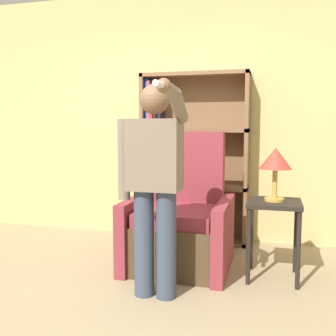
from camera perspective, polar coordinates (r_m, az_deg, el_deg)
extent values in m
plane|color=#9E8966|center=(2.92, -8.84, -20.06)|extent=(14.00, 14.00, 0.00)
cube|color=tan|center=(4.56, 1.37, 7.52)|extent=(8.00, 0.06, 2.80)
cube|color=brown|center=(4.49, -3.35, 1.53)|extent=(0.04, 0.28, 1.86)
cube|color=brown|center=(4.27, 11.31, 1.19)|extent=(0.04, 0.28, 1.86)
cube|color=brown|center=(4.47, 4.14, 1.51)|extent=(1.18, 0.01, 1.86)
cube|color=brown|center=(4.51, 3.72, -10.24)|extent=(1.18, 0.28, 0.04)
cube|color=brown|center=(4.38, 3.77, -2.67)|extent=(1.18, 0.28, 0.04)
cube|color=brown|center=(4.33, 3.83, 5.47)|extent=(1.18, 0.28, 0.04)
cube|color=brown|center=(4.36, 3.88, 13.38)|extent=(1.18, 0.28, 0.04)
cube|color=#238438|center=(4.58, -2.76, -6.97)|extent=(0.03, 0.17, 0.43)
cube|color=red|center=(4.55, -2.28, -6.33)|extent=(0.04, 0.16, 0.53)
cube|color=purple|center=(4.55, -1.79, -6.66)|extent=(0.03, 0.22, 0.49)
cube|color=purple|center=(4.54, -1.24, -6.99)|extent=(0.05, 0.22, 0.44)
cube|color=#1E47B2|center=(4.53, -0.59, -7.23)|extent=(0.03, 0.22, 0.41)
cube|color=#BC4C56|center=(4.51, -0.07, -6.90)|extent=(0.04, 0.17, 0.46)
cube|color=#9E7A47|center=(4.48, -2.82, 0.61)|extent=(0.03, 0.16, 0.44)
cube|color=black|center=(4.46, -2.28, 1.22)|extent=(0.05, 0.21, 0.54)
cube|color=purple|center=(4.45, -1.59, 0.44)|extent=(0.05, 0.23, 0.42)
cube|color=#9E7A47|center=(4.43, -1.00, 1.15)|extent=(0.03, 0.18, 0.53)
cube|color=#BC4C56|center=(4.43, -0.44, -0.02)|extent=(0.05, 0.20, 0.35)
cube|color=#1E47B2|center=(4.47, -2.87, 9.30)|extent=(0.03, 0.18, 0.55)
cube|color=#BC4C56|center=(4.46, -2.51, 9.11)|extent=(0.03, 0.20, 0.52)
cube|color=red|center=(4.45, -2.09, 8.88)|extent=(0.03, 0.22, 0.49)
cube|color=black|center=(4.43, -1.55, 8.80)|extent=(0.03, 0.23, 0.47)
cube|color=black|center=(4.42, -1.06, 8.50)|extent=(0.04, 0.19, 0.42)
cube|color=#4C3823|center=(3.65, 1.56, -10.98)|extent=(0.71, 0.79, 0.43)
cube|color=maroon|center=(3.54, 1.42, -6.88)|extent=(0.67, 0.67, 0.12)
cube|color=maroon|center=(3.87, 2.81, -2.25)|extent=(0.71, 0.16, 1.02)
cube|color=maroon|center=(3.73, -4.60, -9.01)|extent=(0.10, 0.87, 0.63)
cube|color=maroon|center=(3.55, 8.06, -9.84)|extent=(0.10, 0.87, 0.63)
cylinder|color=#384256|center=(3.03, -3.49, -10.77)|extent=(0.15, 0.15, 0.82)
cylinder|color=#384256|center=(2.98, -0.26, -11.05)|extent=(0.15, 0.15, 0.82)
cube|color=#756656|center=(2.88, -1.94, 1.94)|extent=(0.39, 0.24, 0.52)
sphere|color=brown|center=(2.88, -1.97, 9.90)|extent=(0.22, 0.22, 0.22)
cylinder|color=#756656|center=(2.96, -6.35, 1.23)|extent=(0.09, 0.09, 0.60)
cylinder|color=#756656|center=(2.71, 1.54, 8.91)|extent=(0.09, 0.28, 0.23)
cylinder|color=#756656|center=(2.48, 0.20, 11.31)|extent=(0.08, 0.27, 0.10)
sphere|color=brown|center=(2.36, -0.63, 11.86)|extent=(0.09, 0.09, 0.09)
cylinder|color=white|center=(2.26, -1.30, 12.09)|extent=(0.04, 0.15, 0.04)
cube|color=black|center=(3.41, 15.16, -4.94)|extent=(0.44, 0.44, 0.04)
cylinder|color=black|center=(3.31, 11.60, -11.13)|extent=(0.04, 0.04, 0.63)
cylinder|color=black|center=(3.31, 18.40, -11.31)|extent=(0.04, 0.04, 0.63)
cylinder|color=black|center=(3.67, 11.98, -9.38)|extent=(0.04, 0.04, 0.63)
cylinder|color=black|center=(3.68, 18.06, -9.54)|extent=(0.04, 0.04, 0.63)
cylinder|color=gold|center=(3.40, 15.18, -4.44)|extent=(0.16, 0.16, 0.02)
cylinder|color=gold|center=(3.38, 15.24, -2.19)|extent=(0.04, 0.04, 0.24)
cone|color=#B2382D|center=(3.36, 15.34, 1.36)|extent=(0.27, 0.27, 0.18)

